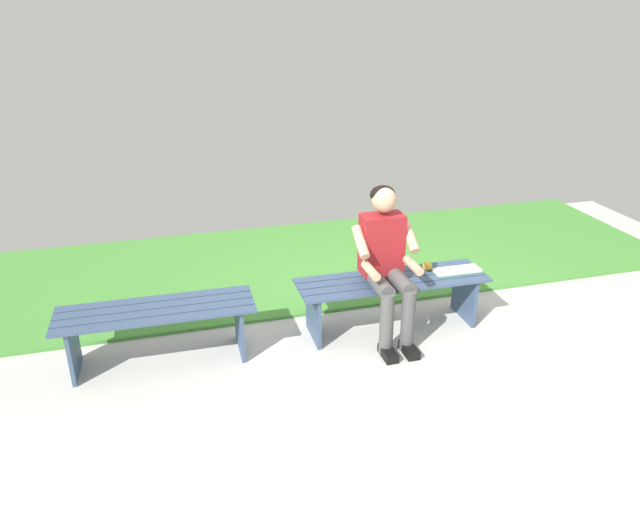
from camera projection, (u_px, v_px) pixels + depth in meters
The scene contains 7 objects.
ground_plane at pixel (313, 420), 4.05m from camera, with size 10.00×7.00×0.04m, color beige.
grass_strip at pixel (251, 268), 6.25m from camera, with size 9.00×2.26×0.03m, color #478C38.
bench_near at pixel (392, 291), 5.03m from camera, with size 1.62×0.48×0.46m.
bench_far at pixel (157, 322), 4.55m from camera, with size 1.49×0.48×0.46m.
person_seated at pixel (387, 259), 4.77m from camera, with size 0.50×0.69×1.26m.
apple at pixel (427, 266), 5.12m from camera, with size 0.08×0.08×0.08m, color gold.
book_open at pixel (457, 271), 5.11m from camera, with size 0.41×0.16×0.02m.
Camera 1 is at (1.80, 4.17, 2.61)m, focal length 33.53 mm.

